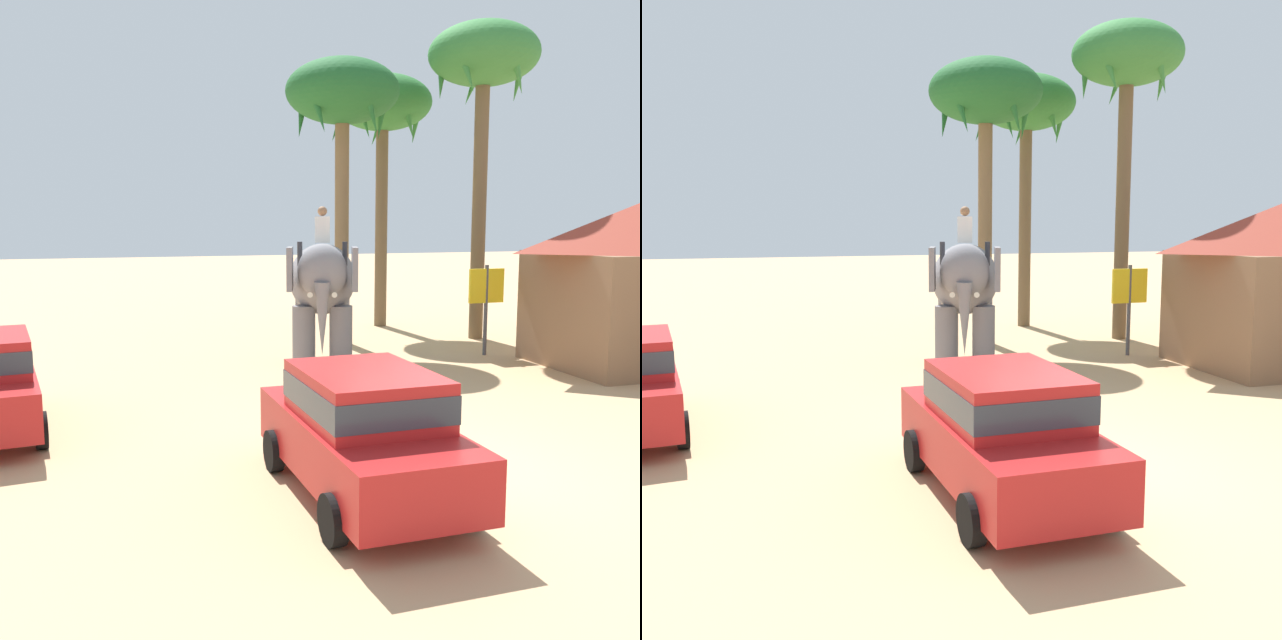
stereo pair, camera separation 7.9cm
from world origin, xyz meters
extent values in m
plane|color=tan|center=(0.00, 0.00, 0.00)|extent=(120.00, 120.00, 0.00)
cube|color=red|center=(-1.27, -0.38, 0.68)|extent=(1.77, 4.13, 0.76)
cube|color=red|center=(-1.27, -0.48, 1.38)|extent=(1.59, 2.13, 0.64)
cube|color=#2D3842|center=(-1.27, -0.48, 1.38)|extent=(1.62, 2.15, 0.35)
cylinder|color=black|center=(-2.14, 0.87, 0.30)|extent=(0.19, 0.60, 0.60)
cylinder|color=black|center=(-0.44, 0.90, 0.30)|extent=(0.19, 0.60, 0.60)
cylinder|color=black|center=(-2.10, -1.67, 0.30)|extent=(0.19, 0.60, 0.60)
cylinder|color=black|center=(-0.40, -1.64, 0.30)|extent=(0.19, 0.60, 0.60)
cylinder|color=black|center=(-5.70, 5.48, 0.30)|extent=(0.25, 0.62, 0.60)
cylinder|color=black|center=(-5.40, 2.95, 0.30)|extent=(0.25, 0.62, 0.60)
ellipsoid|color=slate|center=(0.82, 7.84, 2.15)|extent=(2.47, 3.44, 1.70)
cylinder|color=slate|center=(0.95, 6.82, 0.80)|extent=(0.52, 0.52, 1.60)
cylinder|color=slate|center=(0.11, 7.09, 0.80)|extent=(0.52, 0.52, 1.60)
cylinder|color=slate|center=(1.52, 8.59, 0.80)|extent=(0.52, 0.52, 1.60)
cylinder|color=slate|center=(0.68, 8.86, 0.80)|extent=(0.52, 0.52, 1.60)
ellipsoid|color=slate|center=(0.32, 6.29, 2.45)|extent=(1.35, 1.29, 1.20)
cube|color=slate|center=(1.04, 6.17, 2.50)|extent=(0.36, 0.80, 0.96)
cube|color=slate|center=(-0.33, 6.61, 2.50)|extent=(0.36, 0.80, 0.96)
cone|color=slate|center=(0.18, 5.86, 1.45)|extent=(0.45, 0.45, 1.60)
cone|color=beige|center=(0.45, 5.83, 1.95)|extent=(0.29, 0.57, 0.21)
cone|color=beige|center=(-0.05, 5.99, 1.95)|extent=(0.29, 0.57, 0.21)
cube|color=white|center=(0.56, 7.03, 3.35)|extent=(0.40, 0.33, 0.60)
sphere|color=#8E6647|center=(0.56, 7.03, 3.77)|extent=(0.22, 0.22, 0.22)
cylinder|color=#333338|center=(1.05, 6.87, 2.80)|extent=(0.12, 0.12, 0.55)
cylinder|color=#333338|center=(0.06, 7.19, 2.80)|extent=(0.12, 0.12, 0.55)
cylinder|color=brown|center=(2.35, 10.82, 3.46)|extent=(0.40, 0.40, 6.93)
ellipsoid|color=#1E5B28|center=(2.35, 10.82, 7.13)|extent=(3.20, 3.20, 1.80)
cone|color=#1E5B28|center=(3.55, 10.82, 6.63)|extent=(0.40, 0.92, 1.64)
cone|color=#1E5B28|center=(2.72, 11.96, 6.63)|extent=(0.91, 0.57, 1.67)
cone|color=#1E5B28|center=(1.38, 11.52, 6.63)|extent=(0.73, 0.83, 1.69)
cone|color=#1E5B28|center=(1.38, 10.11, 6.63)|extent=(0.73, 0.83, 1.69)
cone|color=#1E5B28|center=(2.72, 9.67, 6.63)|extent=(0.91, 0.57, 1.67)
cylinder|color=brown|center=(6.50, 10.36, 4.05)|extent=(0.42, 0.42, 8.10)
ellipsoid|color=#337A38|center=(6.50, 10.36, 8.30)|extent=(3.20, 3.20, 1.80)
cone|color=#337A38|center=(7.70, 10.36, 7.80)|extent=(0.40, 0.92, 1.64)
cone|color=#337A38|center=(6.88, 11.50, 7.80)|extent=(0.91, 0.57, 1.67)
cone|color=#337A38|center=(5.53, 11.06, 7.80)|extent=(0.73, 0.83, 1.69)
cone|color=#337A38|center=(5.53, 9.65, 7.80)|extent=(0.73, 0.83, 1.69)
cone|color=#337A38|center=(6.88, 9.22, 7.80)|extent=(0.91, 0.57, 1.67)
cylinder|color=brown|center=(4.72, 13.61, 3.57)|extent=(0.41, 0.41, 7.14)
ellipsoid|color=#286B2D|center=(4.72, 13.61, 7.34)|extent=(3.20, 3.20, 1.80)
cone|color=#286B2D|center=(5.92, 13.61, 6.84)|extent=(0.40, 0.92, 1.64)
cone|color=#286B2D|center=(5.09, 14.75, 6.84)|extent=(0.91, 0.57, 1.67)
cone|color=#286B2D|center=(3.75, 14.32, 6.84)|extent=(0.73, 0.83, 1.69)
cone|color=#286B2D|center=(3.75, 12.91, 6.84)|extent=(0.73, 0.83, 1.69)
cone|color=#286B2D|center=(5.09, 12.47, 6.84)|extent=(0.91, 0.57, 1.67)
cube|color=#8C6647|center=(8.19, 5.57, 1.40)|extent=(4.44, 3.65, 2.80)
cylinder|color=#4C4C51|center=(5.36, 7.86, 1.20)|extent=(0.10, 0.10, 2.40)
cube|color=yellow|center=(5.36, 7.86, 1.85)|extent=(1.00, 0.08, 0.90)
camera|label=1|loc=(-4.54, -8.92, 3.62)|focal=40.70mm
camera|label=2|loc=(-4.47, -8.94, 3.62)|focal=40.70mm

